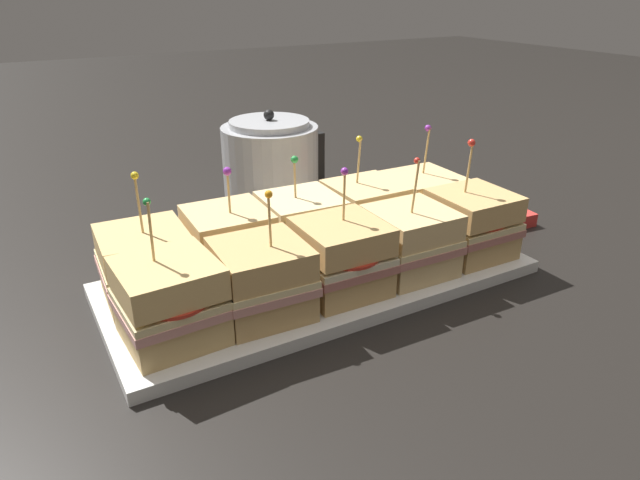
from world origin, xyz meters
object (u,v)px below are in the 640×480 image
sandwich_front_far_right (471,224)px  kettle_steel (271,165)px  sandwich_front_far_left (170,302)px  sandwich_back_far_left (145,264)px  serving_platter (320,278)px  sandwich_back_far_right (421,202)px  sandwich_front_left (261,280)px  sandwich_front_center (341,257)px  sandwich_back_right (365,214)px  sandwich_front_right (410,241)px  napkin_stack (487,214)px  sandwich_back_center (301,228)px  sandwich_back_left (229,243)px

sandwich_front_far_right → kettle_steel: bearing=112.7°
sandwich_front_far_left → sandwich_back_far_left: same height
serving_platter → sandwich_back_far_right: bearing=14.4°
sandwich_front_left → sandwich_front_center: bearing=0.3°
sandwich_front_center → sandwich_back_far_left: (-0.24, 0.12, -0.00)m
sandwich_front_center → sandwich_back_far_right: sandwich_back_far_right is taller
sandwich_front_left → sandwich_back_right: (0.24, 0.12, 0.00)m
serving_platter → sandwich_front_center: bearing=-90.0°
sandwich_back_right → sandwich_back_far_right: (0.12, 0.00, -0.00)m
sandwich_front_right → napkin_stack: sandwich_front_right is taller
sandwich_back_right → sandwich_front_far_left: bearing=-161.8°
sandwich_front_right → kettle_steel: sandwich_front_right is taller
sandwich_front_right → napkin_stack: (0.28, 0.12, -0.05)m
sandwich_front_center → sandwich_back_center: 0.12m
serving_platter → sandwich_back_right: sandwich_back_right is taller
serving_platter → kettle_steel: (0.08, 0.32, 0.08)m
sandwich_front_left → sandwich_back_right: size_ratio=0.95×
sandwich_front_center → sandwich_back_right: (0.12, 0.12, -0.00)m
sandwich_front_far_right → kettle_steel: 0.42m
serving_platter → sandwich_back_right: size_ratio=3.52×
sandwich_back_far_left → sandwich_back_right: bearing=-0.0°
sandwich_back_far_left → sandwich_back_left: bearing=0.8°
sandwich_front_right → kettle_steel: 0.39m
sandwich_front_far_left → sandwich_back_far_right: same height
sandwich_front_left → sandwich_back_center: (0.12, 0.12, 0.00)m
serving_platter → kettle_steel: bearing=76.8°
sandwich_front_right → sandwich_back_left: 0.26m
sandwich_back_far_left → napkin_stack: bearing=-0.1°
serving_platter → sandwich_back_left: (-0.12, 0.06, 0.06)m
sandwich_front_center → sandwich_front_far_right: size_ratio=0.95×
sandwich_front_left → sandwich_front_right: size_ratio=0.95×
serving_platter → kettle_steel: 0.34m
sandwich_front_far_right → napkin_stack: (0.16, 0.12, -0.06)m
kettle_steel → napkin_stack: (0.32, -0.27, -0.07)m
sandwich_back_left → sandwich_back_center: 0.12m
sandwich_back_far_right → napkin_stack: bearing=-1.0°
sandwich_front_far_right → sandwich_back_far_left: size_ratio=1.03×
serving_platter → sandwich_back_center: size_ratio=3.80×
sandwich_back_far_left → sandwich_back_far_right: bearing=0.2°
sandwich_back_center → kettle_steel: 0.28m
sandwich_back_far_right → napkin_stack: (0.16, -0.00, -0.05)m
sandwich_front_far_left → sandwich_back_left: 0.17m
kettle_steel → sandwich_front_far_left: bearing=-129.2°
napkin_stack → sandwich_front_left: bearing=-167.3°
sandwich_front_right → napkin_stack: size_ratio=1.30×
sandwich_back_left → kettle_steel: bearing=54.0°
sandwich_back_right → sandwich_front_center: bearing=-135.3°
sandwich_back_far_left → kettle_steel: sandwich_back_far_left is taller
serving_platter → napkin_stack: (0.39, 0.06, 0.00)m
sandwich_back_far_left → napkin_stack: 0.63m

